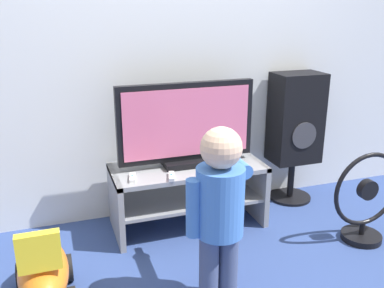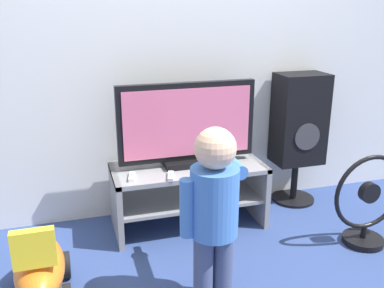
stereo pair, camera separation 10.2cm
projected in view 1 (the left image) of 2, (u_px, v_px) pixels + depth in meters
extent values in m
plane|color=navy|center=(199.00, 240.00, 2.80)|extent=(16.00, 16.00, 0.00)
cube|color=silver|center=(173.00, 31.00, 2.89)|extent=(10.00, 0.06, 2.60)
cube|color=gray|center=(188.00, 168.00, 2.88)|extent=(1.02, 0.46, 0.03)
cube|color=gray|center=(188.00, 198.00, 2.95)|extent=(0.98, 0.42, 0.02)
cube|color=gray|center=(116.00, 205.00, 2.79)|extent=(0.04, 0.46, 0.44)
cube|color=gray|center=(252.00, 186.00, 3.09)|extent=(0.04, 0.46, 0.44)
cube|color=black|center=(186.00, 162.00, 2.89)|extent=(0.32, 0.20, 0.04)
cube|color=black|center=(186.00, 122.00, 2.80)|extent=(0.92, 0.05, 0.52)
cube|color=#D8668C|center=(188.00, 123.00, 2.78)|extent=(0.85, 0.01, 0.45)
cube|color=white|center=(227.00, 163.00, 2.85)|extent=(0.05, 0.16, 0.05)
cube|color=#3F8CE5|center=(231.00, 168.00, 2.78)|extent=(0.03, 0.00, 0.01)
cube|color=white|center=(132.00, 178.00, 2.65)|extent=(0.06, 0.13, 0.02)
cylinder|color=#337FD8|center=(132.00, 176.00, 2.64)|extent=(0.01, 0.01, 0.00)
cube|color=white|center=(171.00, 176.00, 2.67)|extent=(0.07, 0.13, 0.02)
cylinder|color=#337FD8|center=(171.00, 174.00, 2.66)|extent=(0.01, 0.01, 0.00)
cylinder|color=#3F4C72|center=(209.00, 268.00, 2.18)|extent=(0.10, 0.10, 0.38)
cylinder|color=#3F4C72|center=(228.00, 264.00, 2.21)|extent=(0.10, 0.10, 0.38)
cylinder|color=#3F72C6|center=(220.00, 201.00, 2.08)|extent=(0.24, 0.24, 0.35)
sphere|color=beige|center=(221.00, 148.00, 1.99)|extent=(0.20, 0.20, 0.20)
cylinder|color=#3F72C6|center=(193.00, 208.00, 2.04)|extent=(0.07, 0.07, 0.29)
cylinder|color=#3F72C6|center=(234.00, 163.00, 2.21)|extent=(0.07, 0.29, 0.07)
sphere|color=beige|center=(223.00, 154.00, 2.34)|extent=(0.09, 0.09, 0.09)
cube|color=white|center=(221.00, 151.00, 2.38)|extent=(0.03, 0.13, 0.02)
cylinder|color=black|center=(290.00, 197.00, 3.41)|extent=(0.33, 0.33, 0.02)
cylinder|color=black|center=(291.00, 179.00, 3.36)|extent=(0.05, 0.05, 0.32)
cube|color=black|center=(296.00, 118.00, 3.20)|extent=(0.36, 0.25, 0.67)
cylinder|color=#38383D|center=(304.00, 136.00, 3.12)|extent=(0.20, 0.01, 0.20)
cylinder|color=black|center=(361.00, 236.00, 2.80)|extent=(0.26, 0.26, 0.04)
cylinder|color=black|center=(362.00, 228.00, 2.79)|extent=(0.04, 0.04, 0.08)
torus|color=black|center=(368.00, 190.00, 2.70)|extent=(0.50, 0.03, 0.50)
cylinder|color=black|center=(368.00, 190.00, 2.70)|extent=(0.13, 0.05, 0.13)
ellipsoid|color=orange|center=(43.00, 271.00, 2.17)|extent=(0.25, 0.55, 0.21)
cube|color=yellow|center=(39.00, 252.00, 1.97)|extent=(0.20, 0.05, 0.19)
cylinder|color=black|center=(21.00, 276.00, 2.30)|extent=(0.04, 0.15, 0.15)
cylinder|color=black|center=(69.00, 268.00, 2.38)|extent=(0.04, 0.15, 0.15)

